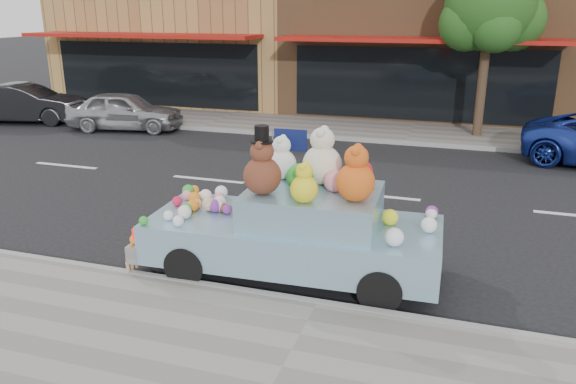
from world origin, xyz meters
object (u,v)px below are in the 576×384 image
at_px(street_tree, 490,14).
at_px(car_dark, 25,104).
at_px(art_car, 296,223).
at_px(car_silver, 125,111).

xyz_separation_m(street_tree, car_dark, (-15.10, -2.19, -3.02)).
distance_m(car_dark, art_car, 15.04).
relative_size(car_silver, car_dark, 0.91).
xyz_separation_m(car_silver, art_car, (8.44, -8.39, 0.18)).
xyz_separation_m(street_tree, car_silver, (-11.08, -2.21, -3.06)).
distance_m(car_silver, car_dark, 4.03).
relative_size(car_dark, art_car, 0.90).
distance_m(street_tree, car_silver, 11.70).
bearing_deg(car_dark, car_silver, -104.90).
relative_size(street_tree, car_dark, 1.27).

